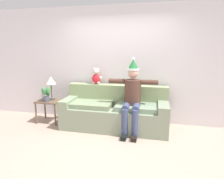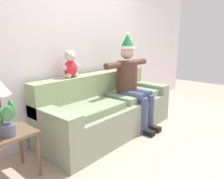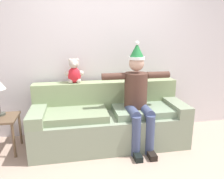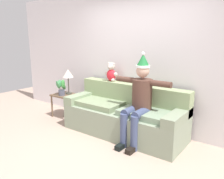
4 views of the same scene
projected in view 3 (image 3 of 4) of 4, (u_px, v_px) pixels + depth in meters
back_wall at (104, 53)px, 3.55m from camera, size 7.00×0.10×2.70m
couch at (109, 120)px, 3.32m from camera, size 2.28×0.85×0.92m
person_seated at (138, 95)px, 3.12m from camera, size 1.02×0.77×1.56m
teddy_bear at (74, 72)px, 3.29m from camera, size 0.29×0.17×0.38m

